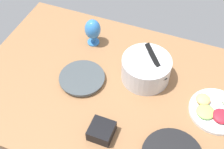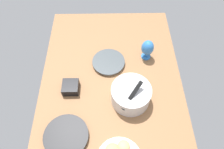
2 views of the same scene
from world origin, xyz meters
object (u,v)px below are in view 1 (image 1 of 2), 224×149
dinner_plate_left (82,78)px  mixing_bowl (146,68)px  hurricane_glass_blue (93,30)px  fruit_platter (217,110)px  square_bowl_black (102,131)px

dinner_plate_left → mixing_bowl: (31.80, 14.82, 5.94)cm
dinner_plate_left → hurricane_glass_blue: bearing=101.8°
fruit_platter → square_bowl_black: size_ratio=2.44×
dinner_plate_left → square_bowl_black: 35.66cm
fruit_platter → hurricane_glass_blue: bearing=163.0°
dinner_plate_left → hurricane_glass_blue: 31.80cm
hurricane_glass_blue → square_bowl_black: bearing=-62.8°
fruit_platter → hurricane_glass_blue: size_ratio=1.59×
mixing_bowl → square_bowl_black: mixing_bowl is taller
fruit_platter → dinner_plate_left: bearing=-175.4°
mixing_bowl → fruit_platter: 42.09cm
dinner_plate_left → fruit_platter: (72.55, 5.84, 0.44)cm
fruit_platter → hurricane_glass_blue: 82.83cm
fruit_platter → square_bowl_black: 59.49cm
hurricane_glass_blue → square_bowl_black: 64.48cm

